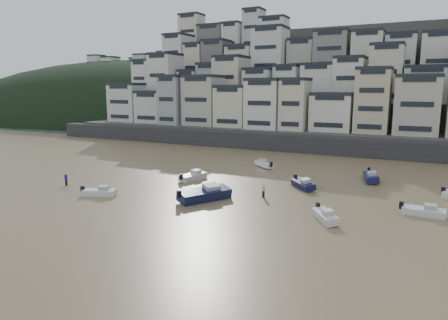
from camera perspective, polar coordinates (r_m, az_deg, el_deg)
The scene contains 14 objects.
sea_strip at distance 213.89m, azimuth -14.36°, elevation 6.42°, with size 340.00×340.00×0.00m, color #465E65.
harbor_wall at distance 84.80m, azimuth 13.02°, elevation 2.11°, with size 140.00×3.00×3.50m, color #38383A.
hillside at distance 122.43m, azimuth 19.89°, elevation 9.51°, with size 141.04×66.00×50.00m.
headland at distance 196.62m, azimuth -12.93°, elevation 6.17°, with size 216.00×135.00×53.33m.
boat_j at distance 53.02m, azimuth -17.40°, elevation -4.23°, with size 4.56×1.49×1.24m, color white, non-canonical shape.
boat_d at distance 47.88m, azimuth 26.62°, elevation -6.41°, with size 4.65×1.52×1.27m, color silver, non-canonical shape.
boat_f at distance 59.22m, azimuth -4.46°, elevation -2.19°, with size 5.18×1.70×1.41m, color silver, non-canonical shape.
boat_e at distance 55.31m, azimuth 11.23°, elevation -3.27°, with size 5.13×1.68×1.40m, color #12163A, non-canonical shape.
boat_h at distance 68.78m, azimuth 5.78°, elevation -0.49°, with size 4.78×1.56×1.30m, color white, non-canonical shape.
boat_b at distance 42.65m, azimuth 14.26°, elevation -7.58°, with size 4.70×1.54×1.28m, color silver, non-canonical shape.
boat_i at distance 62.09m, azimuth 20.25°, elevation -2.14°, with size 5.79×1.90×1.58m, color #151742, non-canonical shape.
boat_c at distance 48.41m, azimuth -2.80°, elevation -4.68°, with size 7.26×2.38×1.98m, color #131A3E, non-canonical shape.
person_blue at distance 60.08m, azimuth -21.64°, elevation -2.56°, with size 0.44×0.44×1.74m, color #1C17B3, non-canonical shape.
person_pink at distance 50.09m, azimuth 5.66°, elevation -4.35°, with size 0.44×0.44×1.74m, color beige, non-canonical shape.
Camera 1 is at (29.33, -16.72, 13.55)m, focal length 32.00 mm.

